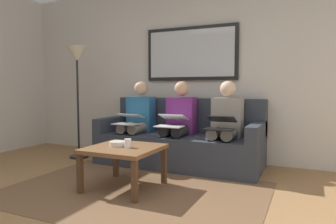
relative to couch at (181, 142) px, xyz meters
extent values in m
cube|color=beige|center=(0.00, -0.48, 0.99)|extent=(6.00, 0.12, 2.60)
cube|color=brown|center=(0.00, 1.27, -0.31)|extent=(2.60, 1.80, 0.01)
cube|color=#2D333D|center=(0.00, 0.07, -0.10)|extent=(2.20, 0.90, 0.42)
cube|color=#2D333D|center=(0.00, -0.28, 0.35)|extent=(2.20, 0.20, 0.48)
cube|color=#2D333D|center=(-1.03, 0.07, 0.21)|extent=(0.14, 0.90, 0.20)
cube|color=#2D333D|center=(1.03, 0.07, 0.21)|extent=(0.14, 0.90, 0.20)
cube|color=black|center=(0.00, -0.39, 1.24)|extent=(1.39, 0.04, 0.78)
cube|color=#B2B7BC|center=(0.00, -0.37, 1.24)|extent=(1.29, 0.01, 0.68)
cube|color=brown|center=(0.14, 1.22, 0.11)|extent=(0.71, 0.71, 0.04)
cube|color=#4C331E|center=(-0.17, 1.53, -0.11)|extent=(0.05, 0.05, 0.40)
cube|color=#4C331E|center=(0.45, 1.53, -0.11)|extent=(0.05, 0.05, 0.40)
cube|color=#4C331E|center=(-0.17, 0.90, -0.11)|extent=(0.05, 0.05, 0.40)
cube|color=#4C331E|center=(0.45, 0.90, -0.11)|extent=(0.05, 0.05, 0.40)
cylinder|color=silver|center=(0.08, 1.24, 0.17)|extent=(0.07, 0.07, 0.09)
cylinder|color=beige|center=(0.22, 1.21, 0.15)|extent=(0.17, 0.17, 0.05)
cube|color=gray|center=(-0.64, -0.03, 0.36)|extent=(0.38, 0.22, 0.50)
sphere|color=beige|center=(-0.64, -0.03, 0.73)|extent=(0.20, 0.20, 0.20)
cylinder|color=gray|center=(-0.73, 0.18, 0.18)|extent=(0.14, 0.42, 0.14)
cylinder|color=gray|center=(-0.55, 0.18, 0.18)|extent=(0.14, 0.42, 0.14)
cylinder|color=gray|center=(-0.73, 0.39, -0.10)|extent=(0.11, 0.11, 0.42)
cylinder|color=gray|center=(-0.55, 0.39, -0.10)|extent=(0.11, 0.11, 0.42)
cube|color=black|center=(-0.64, 0.39, 0.25)|extent=(0.33, 0.22, 0.01)
cube|color=black|center=(-0.64, 0.24, 0.36)|extent=(0.33, 0.20, 0.09)
cube|color=#A5C6EA|center=(-0.64, 0.24, 0.36)|extent=(0.30, 0.18, 0.08)
cube|color=#66236B|center=(0.00, -0.03, 0.36)|extent=(0.38, 0.22, 0.50)
sphere|color=tan|center=(0.00, -0.03, 0.73)|extent=(0.20, 0.20, 0.20)
cylinder|color=#232328|center=(-0.09, 0.18, 0.18)|extent=(0.14, 0.42, 0.14)
cylinder|color=#232328|center=(0.09, 0.18, 0.18)|extent=(0.14, 0.42, 0.14)
cylinder|color=#232328|center=(-0.09, 0.39, -0.10)|extent=(0.11, 0.11, 0.42)
cylinder|color=#232328|center=(0.09, 0.39, -0.10)|extent=(0.11, 0.11, 0.42)
cube|color=white|center=(0.00, 0.39, 0.25)|extent=(0.34, 0.21, 0.01)
cube|color=white|center=(0.00, 0.24, 0.36)|extent=(0.34, 0.20, 0.09)
cube|color=#A5C6EA|center=(0.00, 0.25, 0.37)|extent=(0.31, 0.18, 0.07)
cube|color=#235B84|center=(0.64, -0.03, 0.36)|extent=(0.38, 0.22, 0.50)
sphere|color=tan|center=(0.64, -0.03, 0.73)|extent=(0.20, 0.20, 0.20)
cylinder|color=gray|center=(0.55, 0.18, 0.18)|extent=(0.14, 0.42, 0.14)
cylinder|color=gray|center=(0.73, 0.18, 0.18)|extent=(0.14, 0.42, 0.14)
cylinder|color=gray|center=(0.55, 0.39, -0.10)|extent=(0.11, 0.11, 0.42)
cylinder|color=gray|center=(0.73, 0.39, -0.10)|extent=(0.11, 0.11, 0.42)
cube|color=silver|center=(0.64, 0.39, 0.25)|extent=(0.34, 0.20, 0.01)
cube|color=silver|center=(0.64, 0.26, 0.36)|extent=(0.34, 0.20, 0.07)
cube|color=#A5C6EA|center=(0.64, 0.26, 0.36)|extent=(0.30, 0.17, 0.05)
cylinder|color=black|center=(1.55, 0.27, -0.30)|extent=(0.28, 0.28, 0.03)
cylinder|color=black|center=(1.55, 0.27, 0.44)|extent=(0.03, 0.03, 1.50)
cone|color=beige|center=(1.55, 0.27, 1.24)|extent=(0.32, 0.32, 0.22)
camera|label=1|loc=(-1.59, 3.90, 0.74)|focal=33.06mm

